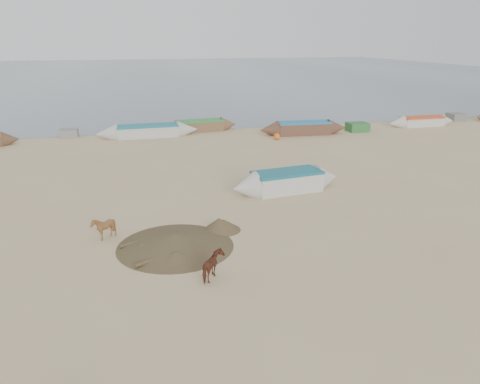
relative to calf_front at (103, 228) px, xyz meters
The scene contains 8 objects.
ground 6.00m from the calf_front, 30.23° to the right, with size 140.00×140.00×0.00m, color tan.
sea 79.16m from the calf_front, 86.26° to the left, with size 160.00×160.00×0.00m, color slate.
calf_front is the anchor object (origin of this frame).
calf_right 4.91m from the calf_front, 49.72° to the right, with size 0.82×0.70×0.83m, color brown.
near_canoe 8.75m from the calf_front, 23.58° to the left, with size 5.31×1.36×0.95m, color beige, non-canonical shape.
debris_pile 2.65m from the calf_front, 27.69° to the right, with size 3.96×3.96×0.46m, color brown.
waterline_canoes 18.63m from the calf_front, 65.27° to the left, with size 50.48×4.84×0.93m.
beach_clutter 19.18m from the calf_front, 62.02° to the left, with size 46.55×5.22×0.64m.
Camera 1 is at (-4.28, -12.75, 6.76)m, focal length 35.00 mm.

